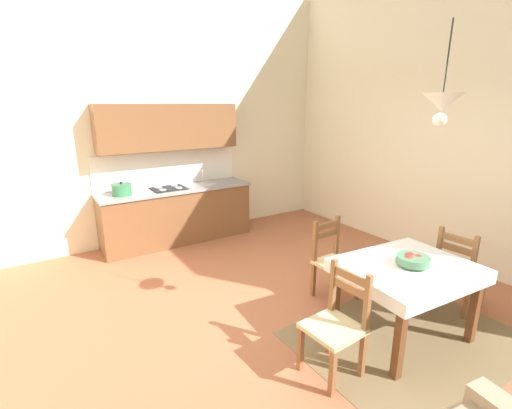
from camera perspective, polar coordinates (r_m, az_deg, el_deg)
name	(u,v)px	position (r m, az deg, el deg)	size (l,w,h in m)	color
ground_plane	(286,314)	(4.21, 4.82, -16.83)	(6.01, 6.53, 0.10)	#A86042
wall_back	(176,109)	(6.21, -12.51, 14.49)	(6.01, 0.12, 4.23)	beige
wall_right	(453,110)	(5.70, 28.65, 12.90)	(0.12, 6.53, 4.23)	beige
area_rug	(408,339)	(4.02, 22.85, -18.96)	(2.10, 1.60, 0.01)	#786444
kitchen_cabinetry	(175,190)	(5.98, -12.68, 2.23)	(2.42, 0.63, 2.20)	brown
dining_table	(406,278)	(3.77, 22.59, -10.62)	(1.27, 1.06, 0.75)	brown
dining_chair_tv_side	(336,325)	(3.22, 12.54, -18.10)	(0.44, 0.44, 0.93)	#D1BC89
dining_chair_window_side	(459,271)	(4.58, 29.35, -9.15)	(0.44, 0.44, 0.93)	#D1BC89
dining_chair_kitchen_side	(334,261)	(4.33, 12.17, -8.77)	(0.44, 0.44, 0.93)	#D1BC89
fruit_bowl	(413,260)	(3.68, 23.50, -8.00)	(0.30, 0.30, 0.12)	#4C7F5B
pendant_lamp	(442,103)	(3.34, 27.28, 14.02)	(0.32, 0.32, 0.81)	black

